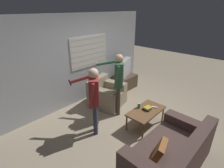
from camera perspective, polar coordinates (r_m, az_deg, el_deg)
ground_plane at (r=4.47m, az=7.39°, el=-13.34°), size 16.00×16.00×0.00m
wall_back at (r=5.19m, az=-10.27°, el=7.79°), size 5.20×0.08×2.55m
couch_blue at (r=3.47m, az=18.75°, el=-20.97°), size 1.76×0.98×0.83m
armchair_beige at (r=5.17m, az=-1.90°, el=-3.38°), size 1.07×1.05×0.79m
coffee_table at (r=4.28m, az=11.04°, el=-8.93°), size 0.97×0.53×0.44m
tv_stand at (r=6.26m, az=4.03°, el=0.73°), size 0.85×0.57×0.46m
tv at (r=6.08m, az=4.14°, el=5.30°), size 0.81×0.47×0.59m
person_left_standing at (r=3.74m, az=-5.98°, el=-3.27°), size 0.48×0.79×1.57m
person_right_standing at (r=4.42m, az=2.08°, el=2.06°), size 0.49×0.82×1.65m
book_stack at (r=4.28m, az=11.45°, el=-7.78°), size 0.22×0.20×0.07m
soda_can at (r=4.29m, az=8.76°, el=-6.99°), size 0.07×0.07×0.13m
spare_remote at (r=4.40m, az=13.73°, el=-7.38°), size 0.09×0.14×0.02m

